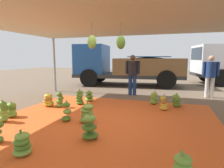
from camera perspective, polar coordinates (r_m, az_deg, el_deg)
name	(u,v)px	position (r m, az deg, el deg)	size (l,w,h in m)	color
ground_plane	(130,98)	(7.73, 5.53, -4.16)	(40.00, 40.00, 0.00)	brown
tarp_orange	(105,120)	(4.94, -2.19, -11.10)	(5.71, 5.05, 0.01)	#E05B23
tent_canopy	(103,19)	(4.69, -2.75, 19.35)	(8.00, 7.00, 2.62)	#9EA0A5
banana_bunch_0	(89,97)	(7.02, -7.02, -3.85)	(0.44, 0.44, 0.44)	#75A83D
banana_bunch_3	(80,98)	(6.62, -9.94, -4.23)	(0.41, 0.38, 0.53)	#518428
banana_bunch_4	(22,145)	(3.58, -25.89, -16.39)	(0.32, 0.33, 0.44)	#6B9E38
banana_bunch_5	(176,101)	(6.52, 19.20, -4.93)	(0.38, 0.41, 0.47)	#477523
banana_bunch_6	(48,100)	(6.60, -18.99, -4.78)	(0.37, 0.37, 0.47)	gold
banana_bunch_7	(11,110)	(5.85, -28.58, -7.10)	(0.40, 0.39, 0.43)	#75A83D
banana_bunch_8	(3,112)	(5.50, -30.38, -7.45)	(0.32, 0.28, 0.57)	#6B9E38
banana_bunch_9	(90,128)	(3.82, -6.91, -13.29)	(0.41, 0.44, 0.55)	#477523
banana_bunch_10	(60,100)	(6.36, -15.73, -4.86)	(0.31, 0.30, 0.54)	#6B9E38
banana_bunch_11	(164,104)	(5.99, 15.62, -5.83)	(0.30, 0.31, 0.50)	gold
banana_bunch_12	(154,99)	(6.66, 12.83, -4.43)	(0.35, 0.34, 0.48)	#75A83D
banana_bunch_13	(67,112)	(4.95, -13.78, -8.50)	(0.28, 0.28, 0.55)	#477523
banana_bunch_14	(87,114)	(4.75, -7.61, -9.10)	(0.48, 0.48, 0.53)	#60932D
cargo_truck_main	(124,65)	(11.20, 3.57, 5.73)	(6.45, 3.10, 2.40)	#2D2D2D
worker_0	(210,73)	(8.55, 28.01, 2.92)	(0.63, 0.39, 1.72)	silver
worker_1	(133,72)	(8.14, 6.34, 3.73)	(0.64, 0.39, 1.75)	navy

